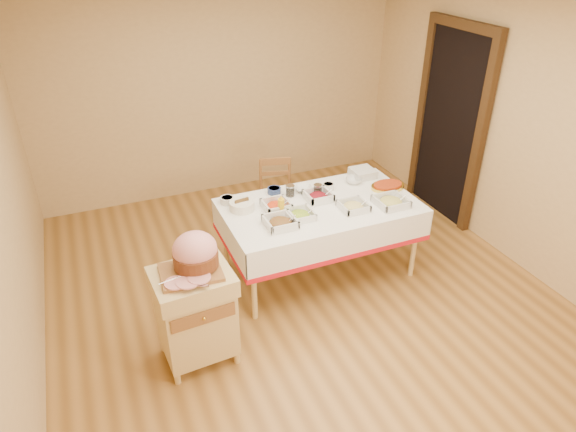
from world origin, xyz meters
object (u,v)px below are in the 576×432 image
object	(u,v)px
dining_table	(320,220)
preserve_jar_right	(318,190)
mustard_bottle	(281,206)
bread_basket	(242,205)
plate_stack	(363,173)
brass_platter	(388,186)
butcher_cart	(195,311)
ham_on_board	(195,255)
dining_chair	(277,196)
preserve_jar_left	(290,191)

from	to	relation	value
dining_table	preserve_jar_right	world-z (taller)	preserve_jar_right
mustard_bottle	bread_basket	xyz separation A→B (m)	(-0.30, 0.21, -0.04)
plate_stack	brass_platter	bearing A→B (deg)	-72.80
butcher_cart	preserve_jar_right	distance (m)	1.73
dining_table	bread_basket	size ratio (longest dim) A/B	7.89
ham_on_board	preserve_jar_right	xyz separation A→B (m)	(1.41, 0.84, -0.15)
butcher_cart	dining_chair	size ratio (longest dim) A/B	0.99
mustard_bottle	bread_basket	world-z (taller)	mustard_bottle
dining_table	dining_chair	distance (m)	0.93
ham_on_board	brass_platter	size ratio (longest dim) A/B	1.35
dining_table	plate_stack	xyz separation A→B (m)	(0.67, 0.38, 0.20)
preserve_jar_left	dining_chair	bearing A→B (deg)	80.30
preserve_jar_right	brass_platter	world-z (taller)	preserve_jar_right
butcher_cart	dining_chair	xyz separation A→B (m)	(1.31, 1.60, -0.04)
dining_table	ham_on_board	distance (m)	1.53
dining_chair	plate_stack	world-z (taller)	plate_stack
mustard_bottle	brass_platter	bearing A→B (deg)	3.55
ham_on_board	plate_stack	bearing A→B (deg)	27.05
butcher_cart	mustard_bottle	size ratio (longest dim) A/B	4.37
preserve_jar_right	plate_stack	world-z (taller)	preserve_jar_right
preserve_jar_left	plate_stack	size ratio (longest dim) A/B	0.49
dining_table	mustard_bottle	world-z (taller)	mustard_bottle
dining_chair	preserve_jar_left	xyz separation A→B (m)	(-0.11, -0.64, 0.38)
preserve_jar_right	brass_platter	size ratio (longest dim) A/B	0.31
brass_platter	mustard_bottle	bearing A→B (deg)	-176.45
dining_table	preserve_jar_left	distance (m)	0.39
bread_basket	brass_platter	bearing A→B (deg)	-5.34
dining_table	preserve_jar_right	bearing A→B (deg)	70.80
preserve_jar_right	dining_table	bearing A→B (deg)	-109.20
brass_platter	ham_on_board	bearing A→B (deg)	-161.55
dining_table	preserve_jar_left	size ratio (longest dim) A/B	16.22
dining_table	ham_on_board	size ratio (longest dim) A/B	3.88
mustard_bottle	preserve_jar_left	bearing A→B (deg)	53.98
bread_basket	plate_stack	xyz separation A→B (m)	(1.38, 0.18, -0.00)
ham_on_board	bread_basket	bearing A→B (deg)	52.96
preserve_jar_right	bread_basket	xyz separation A→B (m)	(-0.77, -0.00, -0.00)
mustard_bottle	bread_basket	bearing A→B (deg)	145.14
dining_chair	mustard_bottle	distance (m)	1.07
dining_chair	brass_platter	bearing A→B (deg)	-45.21
butcher_cart	plate_stack	world-z (taller)	plate_stack
dining_table	brass_platter	world-z (taller)	brass_platter
butcher_cart	preserve_jar_right	xyz separation A→B (m)	(1.45, 0.88, 0.34)
butcher_cart	ham_on_board	world-z (taller)	ham_on_board
bread_basket	ham_on_board	bearing A→B (deg)	-127.04
ham_on_board	preserve_jar_left	distance (m)	1.48
ham_on_board	mustard_bottle	size ratio (longest dim) A/B	2.49
bread_basket	dining_chair	bearing A→B (deg)	49.07
dining_chair	preserve_jar_right	world-z (taller)	preserve_jar_right
preserve_jar_left	bread_basket	world-z (taller)	preserve_jar_left
mustard_bottle	plate_stack	bearing A→B (deg)	20.22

